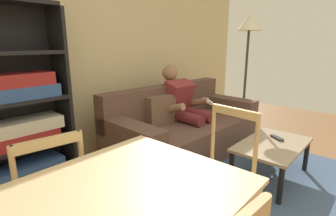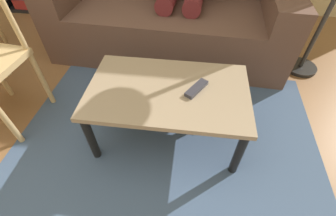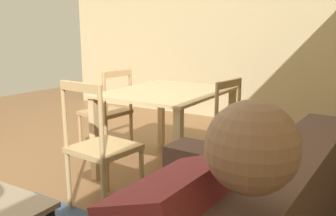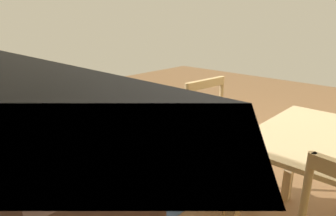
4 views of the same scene
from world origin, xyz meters
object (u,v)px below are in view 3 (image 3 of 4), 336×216
object	(u,v)px
dining_chair_near_wall	(244,136)
dining_chair_by_doorway	(107,113)
dining_table	(168,103)
dining_chair_facing_couch	(101,148)

from	to	relation	value
dining_chair_near_wall	dining_chair_by_doorway	xyz separation A→B (m)	(0.01, -1.49, 0.03)
dining_table	dining_chair_near_wall	distance (m)	0.77
dining_table	dining_chair_by_doorway	distance (m)	0.77
dining_table	dining_chair_facing_couch	world-z (taller)	dining_chair_facing_couch
dining_chair_facing_couch	dining_chair_by_doorway	distance (m)	1.19
dining_chair_by_doorway	dining_table	bearing A→B (deg)	90.17
dining_table	dining_chair_near_wall	world-z (taller)	dining_chair_near_wall
dining_chair_by_doorway	dining_chair_near_wall	bearing A→B (deg)	90.25
dining_table	dining_chair_facing_couch	xyz separation A→B (m)	(0.93, -0.00, -0.18)
dining_table	dining_chair_facing_couch	distance (m)	0.95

